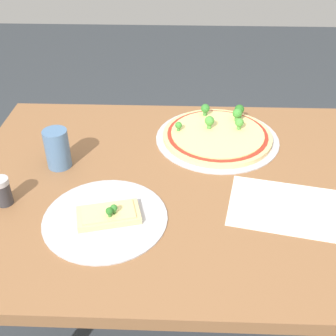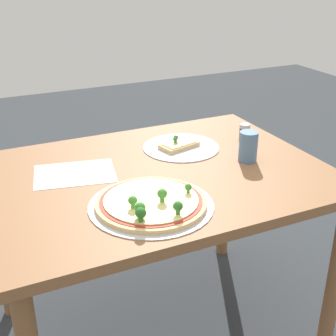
# 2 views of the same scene
# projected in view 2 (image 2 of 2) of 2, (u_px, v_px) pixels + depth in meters

# --- Properties ---
(ground_plane) EXTENTS (8.00, 8.00, 0.00)m
(ground_plane) POSITION_uv_depth(u_px,v_px,m) (158.00, 331.00, 2.01)
(ground_plane) COLOR #33383D
(dining_table) EXTENTS (1.23, 0.91, 0.76)m
(dining_table) POSITION_uv_depth(u_px,v_px,m) (157.00, 195.00, 1.73)
(dining_table) COLOR brown
(dining_table) RESTS_ON ground_plane
(pizza_tray_whole) EXTENTS (0.40, 0.40, 0.07)m
(pizza_tray_whole) POSITION_uv_depth(u_px,v_px,m) (151.00, 203.00, 1.46)
(pizza_tray_whole) COLOR #B7B7BC
(pizza_tray_whole) RESTS_ON dining_table
(pizza_tray_slice) EXTENTS (0.31, 0.31, 0.05)m
(pizza_tray_slice) POSITION_uv_depth(u_px,v_px,m) (180.00, 146.00, 1.90)
(pizza_tray_slice) COLOR #B7B7BC
(pizza_tray_slice) RESTS_ON dining_table
(drinking_cup) EXTENTS (0.07, 0.07, 0.12)m
(drinking_cup) POSITION_uv_depth(u_px,v_px,m) (248.00, 147.00, 1.76)
(drinking_cup) COLOR #4C7099
(drinking_cup) RESTS_ON dining_table
(condiment_shaker) EXTENTS (0.04, 0.04, 0.08)m
(condiment_shaker) POSITION_uv_depth(u_px,v_px,m) (244.00, 133.00, 1.95)
(condiment_shaker) COLOR #333338
(condiment_shaker) RESTS_ON dining_table
(paper_menu) EXTENTS (0.32, 0.26, 0.00)m
(paper_menu) POSITION_uv_depth(u_px,v_px,m) (75.00, 174.00, 1.68)
(paper_menu) COLOR white
(paper_menu) RESTS_ON dining_table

